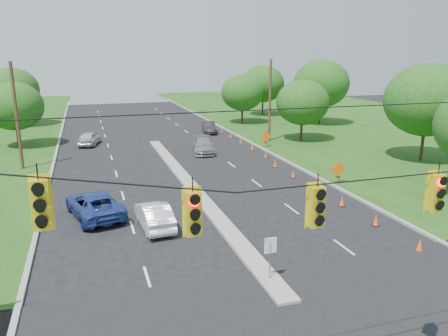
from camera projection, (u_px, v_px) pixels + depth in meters
name	position (u px, v px, depth m)	size (l,w,h in m)	color
curb_left	(53.00, 167.00, 38.05)	(0.25, 110.00, 0.16)	gray
curb_right	(267.00, 152.00, 43.99)	(0.25, 110.00, 0.16)	gray
median	(190.00, 185.00, 32.72)	(1.00, 34.00, 0.18)	gray
median_sign	(270.00, 251.00, 18.53)	(0.55, 0.06, 2.05)	gray
signal_span	(382.00, 239.00, 11.17)	(25.60, 0.32, 9.00)	#422D1C
utility_pole_far_left	(17.00, 117.00, 36.21)	(0.28, 0.28, 9.00)	#422D1C
utility_pole_far_right	(270.00, 101.00, 48.16)	(0.28, 0.28, 9.00)	#422D1C
cone_1	(420.00, 245.00, 21.72)	(0.32, 0.32, 0.70)	#FF571E
cone_2	(376.00, 220.00, 24.95)	(0.32, 0.32, 0.70)	#FF571E
cone_3	(342.00, 201.00, 28.17)	(0.32, 0.32, 0.70)	#FF571E
cone_4	(315.00, 186.00, 31.40)	(0.32, 0.32, 0.70)	#FF571E
cone_5	(293.00, 174.00, 34.62)	(0.32, 0.32, 0.70)	#FF571E
cone_6	(275.00, 163.00, 37.85)	(0.32, 0.32, 0.70)	#FF571E
cone_7	(266.00, 154.00, 41.25)	(0.32, 0.32, 0.70)	#FF571E
cone_8	(252.00, 147.00, 44.48)	(0.32, 0.32, 0.70)	#FF571E
cone_9	(241.00, 141.00, 47.70)	(0.32, 0.32, 0.70)	#FF571E
cone_10	(231.00, 135.00, 50.93)	(0.32, 0.32, 0.70)	#FF571E
cone_11	(222.00, 130.00, 54.15)	(0.32, 0.32, 0.70)	#FF571E
work_sign_1	(338.00, 170.00, 32.85)	(1.27, 0.58, 1.37)	black
work_sign_2	(266.00, 137.00, 45.76)	(1.27, 0.58, 1.37)	black
tree_5	(14.00, 106.00, 45.02)	(5.88, 5.88, 6.86)	black
tree_6	(13.00, 89.00, 58.10)	(6.72, 6.72, 7.84)	black
tree_8	(427.00, 100.00, 38.69)	(7.56, 7.56, 8.82)	black
tree_9	(303.00, 103.00, 48.31)	(5.88, 5.88, 6.86)	black
tree_10	(321.00, 84.00, 59.56)	(7.56, 7.56, 8.82)	black
tree_11	(263.00, 84.00, 68.68)	(6.72, 6.72, 7.84)	black
tree_12	(242.00, 93.00, 60.62)	(5.88, 5.88, 6.86)	black
white_sedan	(154.00, 215.00, 24.67)	(1.53, 4.38, 1.44)	white
blue_pickup	(95.00, 204.00, 26.28)	(2.55, 5.52, 1.53)	navy
silver_car_far	(203.00, 146.00, 43.42)	(2.01, 4.94, 1.43)	gray
silver_car_oncoming	(89.00, 138.00, 47.01)	(1.74, 4.32, 1.47)	#BAB8C1
dark_car_receding	(209.00, 127.00, 54.32)	(1.49, 4.27, 1.41)	black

